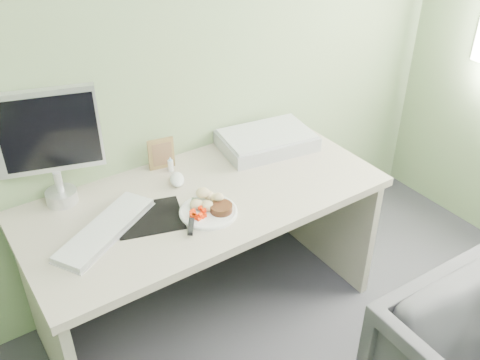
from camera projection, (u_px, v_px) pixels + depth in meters
wall_back at (154, 34)px, 2.28m from camera, size 3.50×0.00×3.50m
desk at (205, 227)px, 2.46m from camera, size 1.60×0.75×0.73m
plate at (208, 212)px, 2.24m from camera, size 0.25×0.25×0.01m
steak at (221, 208)px, 2.23m from camera, size 0.10×0.10×0.03m
potato_pile at (207, 197)px, 2.27m from camera, size 0.11×0.08×0.06m
carrot_heap at (198, 212)px, 2.20m from camera, size 0.07×0.07×0.04m
steak_knife at (192, 221)px, 2.17m from camera, size 0.16×0.22×0.02m
mousepad at (149, 217)px, 2.22m from camera, size 0.33×0.31×0.00m
keyboard at (105, 229)px, 2.13m from camera, size 0.49×0.37×0.02m
computer_mouse at (177, 179)px, 2.43m from camera, size 0.11×0.13×0.04m
photo_frame at (161, 154)px, 2.51m from camera, size 0.12×0.04×0.16m
eyedrop_bottle at (171, 165)px, 2.51m from camera, size 0.03×0.03×0.08m
scanner at (267, 141)px, 2.70m from camera, size 0.50×0.38×0.07m
monitor at (49, 142)px, 2.17m from camera, size 0.42×0.17×0.51m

